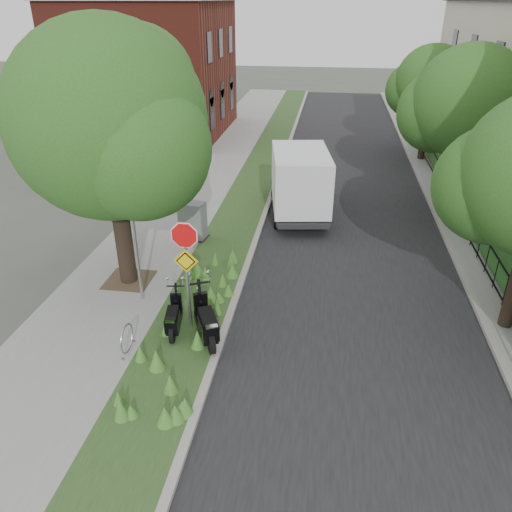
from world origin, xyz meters
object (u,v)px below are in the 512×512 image
(box_truck, at_px, (299,178))
(utility_cabinet, at_px, (193,221))
(sign_assembly, at_px, (186,255))
(scooter_near, at_px, (207,326))
(scooter_far, at_px, (174,321))

(box_truck, height_order, utility_cabinet, box_truck)
(sign_assembly, height_order, scooter_near, sign_assembly)
(sign_assembly, height_order, scooter_far, sign_assembly)
(sign_assembly, height_order, box_truck, sign_assembly)
(sign_assembly, xyz_separation_m, utility_cabinet, (-1.40, 5.57, -1.55))
(utility_cabinet, bearing_deg, scooter_near, -71.95)
(utility_cabinet, bearing_deg, sign_assembly, -75.90)
(scooter_far, bearing_deg, sign_assembly, 35.24)
(sign_assembly, distance_m, utility_cabinet, 5.95)
(scooter_near, xyz_separation_m, utility_cabinet, (-1.97, 6.05, 0.19))
(box_truck, distance_m, utility_cabinet, 4.89)
(scooter_far, bearing_deg, utility_cabinet, 100.00)
(box_truck, bearing_deg, sign_assembly, -104.32)
(scooter_far, height_order, utility_cabinet, utility_cabinet)
(scooter_far, height_order, box_truck, box_truck)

